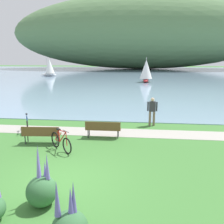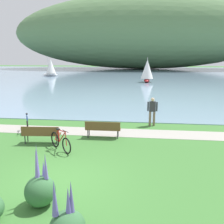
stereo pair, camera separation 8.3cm
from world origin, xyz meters
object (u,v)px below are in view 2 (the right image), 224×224
object	(u,v)px
park_bench_near_camera	(103,128)
sailboat_nearest_to_shore	(51,67)
park_bench_further_along	(41,133)
sailboat_mid_bay	(147,71)
person_at_shoreline	(152,110)
bicycle_beside_path	(27,124)
bicycle_leaning_near_bench	(61,142)

from	to	relation	value
park_bench_near_camera	sailboat_nearest_to_shore	distance (m)	40.80
park_bench_further_along	sailboat_mid_bay	bearing A→B (deg)	78.87
sailboat_nearest_to_shore	park_bench_near_camera	bearing A→B (deg)	-65.88
park_bench_near_camera	person_at_shoreline	distance (m)	3.66
bicycle_beside_path	park_bench_near_camera	bearing A→B (deg)	-8.75
park_bench_near_camera	sailboat_mid_bay	distance (m)	27.62
park_bench_near_camera	person_at_shoreline	bearing A→B (deg)	44.48
bicycle_leaning_near_bench	bicycle_beside_path	bearing A→B (deg)	137.19
person_at_shoreline	sailboat_nearest_to_shore	size ratio (longest dim) A/B	0.44
park_bench_near_camera	park_bench_further_along	xyz separation A→B (m)	(-2.80, -1.19, 0.00)
sailboat_nearest_to_shore	bicycle_leaning_near_bench	bearing A→B (deg)	-68.94
park_bench_further_along	bicycle_beside_path	world-z (taller)	bicycle_beside_path
park_bench_further_along	sailboat_nearest_to_shore	xyz separation A→B (m)	(-13.87, 38.41, 1.34)
bicycle_leaning_near_bench	person_at_shoreline	size ratio (longest dim) A/B	0.78
bicycle_leaning_near_bench	person_at_shoreline	distance (m)	6.14
park_bench_further_along	sailboat_mid_bay	size ratio (longest dim) A/B	0.47
bicycle_leaning_near_bench	sailboat_nearest_to_shore	bearing A→B (deg)	111.06
bicycle_leaning_near_bench	sailboat_nearest_to_shore	world-z (taller)	sailboat_nearest_to_shore
park_bench_near_camera	sailboat_mid_bay	xyz separation A→B (m)	(2.84, 27.44, 1.34)
person_at_shoreline	sailboat_nearest_to_shore	bearing A→B (deg)	119.05
park_bench_near_camera	park_bench_further_along	distance (m)	3.04
person_at_shoreline	bicycle_beside_path	bearing A→B (deg)	-164.96
bicycle_beside_path	sailboat_nearest_to_shore	distance (m)	38.58
bicycle_beside_path	sailboat_mid_bay	distance (m)	27.76
person_at_shoreline	sailboat_nearest_to_shore	distance (m)	39.67
sailboat_nearest_to_shore	person_at_shoreline	bearing A→B (deg)	-60.95
bicycle_beside_path	sailboat_mid_bay	bearing A→B (deg)	74.91
bicycle_leaning_near_bench	sailboat_mid_bay	distance (m)	29.71
bicycle_leaning_near_bench	sailboat_mid_bay	bearing A→B (deg)	81.38
park_bench_further_along	person_at_shoreline	xyz separation A→B (m)	(5.39, 3.74, 0.46)
bicycle_leaning_near_bench	sailboat_mid_bay	size ratio (longest dim) A/B	0.34
bicycle_beside_path	person_at_shoreline	world-z (taller)	person_at_shoreline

